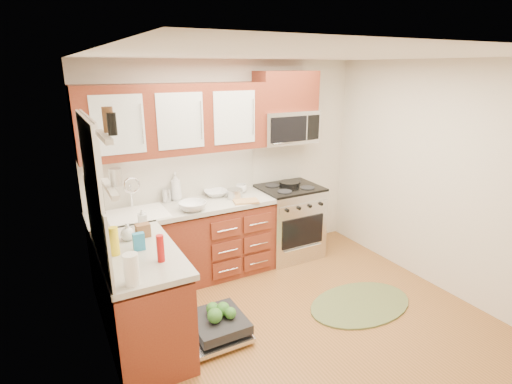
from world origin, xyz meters
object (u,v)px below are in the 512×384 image
sink (138,225)px  dishwasher (214,327)px  bowl_b (193,206)px  stock_pot (235,194)px  cup (241,189)px  microwave (286,127)px  rug (360,304)px  paper_towel_roll (132,269)px  cutting_board (246,201)px  bowl_a (216,193)px  range (289,221)px  skillet (290,183)px  upper_cabinets (175,119)px

sink → dishwasher: 1.38m
sink → bowl_b: bowl_b is taller
dishwasher → stock_pot: (0.75, 1.11, 0.88)m
cup → sink: bearing=-173.6°
microwave → stock_pot: microwave is taller
rug → paper_towel_roll: bearing=-178.3°
cutting_board → bowl_a: bowl_a is taller
bowl_b → sink: bearing=163.1°
range → paper_towel_roll: paper_towel_roll is taller
bowl_b → cup: size_ratio=2.22×
cutting_board → bowl_b: 0.64m
rug → skillet: 1.73m
range → rug: range is taller
sink → microwave: bearing=3.9°
rug → cup: size_ratio=8.69×
skillet → bowl_b: (-1.40, -0.24, -0.00)m
paper_towel_roll → rug: bearing=1.7°
rug → skillet: size_ratio=4.48×
paper_towel_roll → bowl_a: bearing=50.8°
range → bowl_a: 1.08m
bowl_b → cup: (0.74, 0.32, 0.01)m
paper_towel_roll → microwave: bearing=34.6°
paper_towel_roll → bowl_b: size_ratio=0.79×
range → sink: bearing=-179.7°
upper_cabinets → dishwasher: 2.19m
rug → paper_towel_roll: size_ratio=4.93×
microwave → cup: 0.96m
skillet → paper_towel_roll: (-2.31, -1.51, 0.07)m
stock_pot → cutting_board: stock_pot is taller
microwave → rug: bearing=-89.0°
range → rug: 1.46m
range → cup: bearing=167.8°
sink → upper_cabinets: bearing=16.4°
dishwasher → rug: size_ratio=0.60×
range → cutting_board: size_ratio=3.35×
stock_pot → bowl_a: 0.25m
bowl_a → skillet: bearing=-6.6°
sink → bowl_a: size_ratio=2.25×
stock_pot → paper_towel_roll: 2.06m
skillet → cup: bearing=173.1°
cutting_board → upper_cabinets: bearing=152.1°
sink → paper_towel_roll: (-0.34, -1.44, 0.24)m
stock_pot → range: bearing=1.7°
microwave → cup: bearing=178.6°
skillet → cutting_board: (-0.77, -0.27, -0.04)m
bowl_a → microwave: bearing=-3.0°
stock_pot → bowl_b: stock_pot is taller
sink → rug: size_ratio=0.53×
skillet → stock_pot: (-0.82, -0.08, 0.01)m
cutting_board → range: bearing=15.9°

